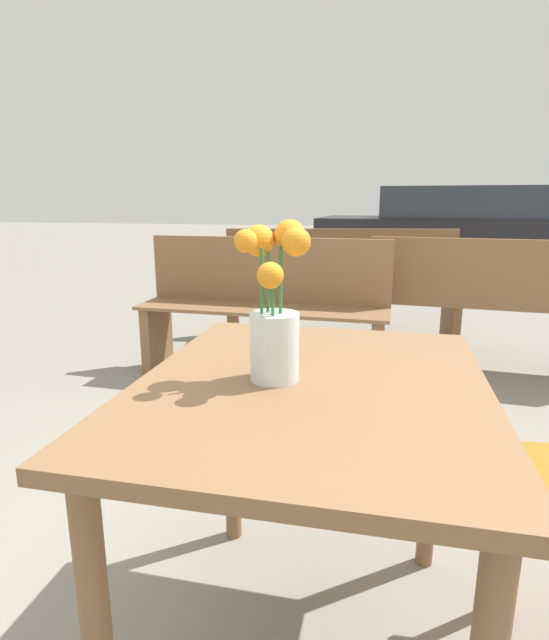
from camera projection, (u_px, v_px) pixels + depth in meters
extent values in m
cube|color=brown|center=(312.00, 387.00, 1.05)|extent=(0.72, 0.89, 0.03)
cylinder|color=brown|center=(232.00, 441.00, 1.56)|extent=(0.05, 0.05, 0.67)
cylinder|color=brown|center=(432.00, 462.00, 1.44)|extent=(0.05, 0.05, 0.67)
cylinder|color=silver|center=(274.00, 347.00, 1.04)|extent=(0.10, 0.10, 0.14)
cylinder|color=silver|center=(274.00, 360.00, 1.05)|extent=(0.09, 0.09, 0.08)
cylinder|color=#337038|center=(280.00, 314.00, 1.02)|extent=(0.01, 0.01, 0.26)
sphere|color=orange|center=(296.00, 242.00, 0.99)|extent=(0.06, 0.06, 0.06)
cylinder|color=#337038|center=(281.00, 311.00, 1.04)|extent=(0.01, 0.01, 0.27)
sphere|color=orange|center=(290.00, 235.00, 1.03)|extent=(0.06, 0.06, 0.06)
cylinder|color=#337038|center=(268.00, 313.00, 1.04)|extent=(0.01, 0.01, 0.26)
sphere|color=orange|center=(259.00, 241.00, 1.03)|extent=(0.07, 0.07, 0.07)
cylinder|color=#337038|center=(262.00, 314.00, 1.02)|extent=(0.01, 0.01, 0.27)
sphere|color=orange|center=(246.00, 241.00, 0.97)|extent=(0.05, 0.05, 0.05)
cylinder|color=#337038|center=(273.00, 331.00, 1.01)|extent=(0.01, 0.01, 0.20)
sphere|color=orange|center=(270.00, 275.00, 0.95)|extent=(0.05, 0.05, 0.05)
cylinder|color=orange|center=(510.00, 534.00, 1.30)|extent=(0.03, 0.03, 0.44)
cube|color=brown|center=(484.00, 303.00, 3.15)|extent=(1.44, 0.47, 0.02)
cube|color=brown|center=(490.00, 273.00, 2.95)|extent=(1.41, 0.14, 0.40)
cube|color=brown|center=(378.00, 329.00, 3.38)|extent=(0.08, 0.33, 0.43)
cube|color=brown|center=(261.00, 309.00, 2.97)|extent=(1.51, 0.39, 0.02)
cube|color=brown|center=(268.00, 270.00, 3.07)|extent=(1.50, 0.07, 0.40)
cube|color=brown|center=(378.00, 353.00, 2.86)|extent=(0.07, 0.33, 0.43)
cube|color=brown|center=(157.00, 338.00, 3.18)|extent=(0.07, 0.33, 0.43)
cube|color=brown|center=(342.00, 284.00, 3.84)|extent=(1.85, 0.68, 0.02)
cube|color=brown|center=(341.00, 254.00, 3.95)|extent=(1.79, 0.36, 0.40)
cube|color=brown|center=(451.00, 313.00, 3.86)|extent=(0.12, 0.33, 0.43)
cube|color=brown|center=(233.00, 311.00, 3.92)|extent=(0.12, 0.33, 0.43)
cube|color=black|center=(460.00, 239.00, 7.97)|extent=(4.54, 1.98, 0.64)
cube|color=#2D333D|center=(463.00, 202.00, 7.84)|extent=(2.55, 1.68, 0.48)
cylinder|color=black|center=(367.00, 251.00, 7.69)|extent=(0.61, 0.23, 0.60)
cylinder|color=black|center=(377.00, 243.00, 9.12)|extent=(0.61, 0.23, 0.60)
cylinder|color=black|center=(543.00, 247.00, 8.33)|extent=(0.61, 0.23, 0.60)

